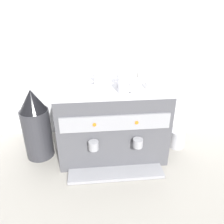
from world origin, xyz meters
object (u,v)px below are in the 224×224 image
(ceramic_cup_2, at_px, (125,85))
(ceramic_bowl_0, at_px, (154,85))
(milk_pitcher, at_px, (177,138))
(ceramic_cup_1, at_px, (125,80))
(ceramic_cup_0, at_px, (100,79))
(espresso_machine, at_px, (112,120))
(ceramic_bowl_3, at_px, (80,83))
(ceramic_bowl_2, at_px, (144,75))
(ceramic_bowl_1, at_px, (128,76))
(coffee_grinder, at_px, (36,125))

(ceramic_cup_2, xyz_separation_m, ceramic_bowl_0, (0.17, 0.05, -0.02))
(milk_pitcher, bearing_deg, ceramic_cup_1, -173.37)
(ceramic_cup_1, bearing_deg, ceramic_cup_2, -98.77)
(ceramic_cup_1, bearing_deg, ceramic_cup_0, 161.63)
(ceramic_cup_2, relative_size, milk_pitcher, 0.71)
(espresso_machine, relative_size, milk_pitcher, 5.23)
(ceramic_bowl_0, relative_size, ceramic_bowl_3, 0.82)
(ceramic_cup_1, distance_m, ceramic_bowl_3, 0.26)
(ceramic_cup_2, height_order, ceramic_bowl_0, ceramic_cup_2)
(espresso_machine, xyz_separation_m, ceramic_cup_1, (0.07, -0.04, 0.28))
(ceramic_bowl_0, relative_size, ceramic_bowl_2, 1.01)
(espresso_machine, bearing_deg, ceramic_bowl_2, 28.64)
(espresso_machine, distance_m, ceramic_bowl_0, 0.35)
(ceramic_cup_0, xyz_separation_m, ceramic_bowl_2, (0.28, 0.11, -0.02))
(espresso_machine, xyz_separation_m, milk_pitcher, (0.45, 0.01, -0.17))
(ceramic_bowl_0, xyz_separation_m, ceramic_bowl_1, (-0.11, 0.18, 0.00))
(ceramic_cup_2, bearing_deg, ceramic_cup_0, 131.61)
(ceramic_bowl_1, xyz_separation_m, milk_pitcher, (0.34, -0.09, -0.43))
(ceramic_cup_2, bearing_deg, coffee_grinder, 166.04)
(ceramic_cup_0, height_order, ceramic_bowl_3, ceramic_cup_0)
(ceramic_cup_0, bearing_deg, ceramic_bowl_3, -176.75)
(ceramic_bowl_3, relative_size, milk_pitcher, 0.90)
(milk_pitcher, bearing_deg, ceramic_bowl_3, -179.45)
(ceramic_cup_2, xyz_separation_m, coffee_grinder, (-0.53, 0.13, -0.29))
(ceramic_bowl_2, xyz_separation_m, coffee_grinder, (-0.69, -0.11, -0.26))
(ceramic_bowl_2, bearing_deg, ceramic_bowl_1, -169.76)
(ceramic_cup_1, distance_m, ceramic_bowl_0, 0.16)
(ceramic_cup_1, height_order, milk_pitcher, ceramic_cup_1)
(ceramic_bowl_1, height_order, ceramic_bowl_3, ceramic_bowl_1)
(coffee_grinder, xyz_separation_m, milk_pitcher, (0.92, 0.01, -0.16))
(ceramic_bowl_3, xyz_separation_m, coffee_grinder, (-0.29, 0.00, -0.26))
(ceramic_cup_1, bearing_deg, ceramic_bowl_3, 171.35)
(ceramic_cup_0, height_order, coffee_grinder, ceramic_cup_0)
(coffee_grinder, bearing_deg, ceramic_cup_2, -13.96)
(ceramic_cup_0, relative_size, milk_pitcher, 0.98)
(espresso_machine, distance_m, ceramic_cup_2, 0.31)
(ceramic_cup_2, distance_m, ceramic_bowl_2, 0.30)
(ceramic_bowl_1, bearing_deg, ceramic_bowl_3, -162.02)
(coffee_grinder, relative_size, milk_pitcher, 3.69)
(ceramic_cup_2, bearing_deg, ceramic_bowl_2, 56.32)
(ceramic_cup_0, bearing_deg, ceramic_bowl_1, 26.58)
(ceramic_cup_0, distance_m, milk_pitcher, 0.68)
(ceramic_cup_2, bearing_deg, milk_pitcher, 18.96)
(ceramic_cup_2, xyz_separation_m, ceramic_bowl_3, (-0.24, 0.13, -0.03))
(ceramic_cup_1, xyz_separation_m, ceramic_bowl_3, (-0.25, 0.04, -0.02))
(ceramic_cup_1, distance_m, milk_pitcher, 0.59)
(ceramic_bowl_0, bearing_deg, ceramic_bowl_3, 168.44)
(espresso_machine, distance_m, ceramic_bowl_3, 0.31)
(espresso_machine, bearing_deg, coffee_grinder, 179.52)
(espresso_machine, height_order, ceramic_bowl_3, ceramic_bowl_3)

